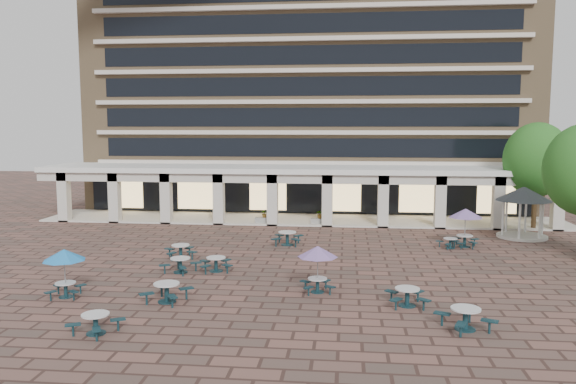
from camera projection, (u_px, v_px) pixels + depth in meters
name	position (u px, v px, depth m)	size (l,w,h in m)	color
ground	(281.00, 265.00, 31.05)	(120.00, 120.00, 0.00)	brown
apartment_building	(311.00, 75.00, 54.73)	(40.00, 15.50, 25.20)	#977955
retail_arcade	(302.00, 184.00, 45.32)	(42.00, 6.60, 4.40)	white
picnic_table_0	(167.00, 291.00, 24.44)	(2.17, 2.17, 0.85)	#13333A
picnic_table_1	(96.00, 322.00, 20.71)	(2.04, 2.04, 0.76)	#13333A
picnic_table_2	(466.00, 317.00, 21.12)	(2.30, 2.30, 0.84)	#13333A
picnic_table_3	(407.00, 295.00, 23.90)	(1.87, 1.87, 0.79)	#13333A
picnic_table_4	(64.00, 257.00, 24.97)	(1.89, 1.89, 2.18)	#13333A
picnic_table_5	(180.00, 264.00, 29.38)	(2.11, 2.11, 0.79)	#13333A
picnic_table_6	(318.00, 253.00, 25.72)	(1.87, 1.87, 2.16)	#13333A
picnic_table_8	(216.00, 263.00, 29.63)	(2.00, 2.00, 0.76)	#13333A
picnic_table_9	(181.00, 250.00, 32.58)	(2.17, 2.17, 0.79)	#13333A
picnic_table_11	(466.00, 215.00, 35.42)	(2.12, 2.12, 2.45)	#13333A
picnic_table_12	(287.00, 237.00, 36.20)	(2.02, 2.02, 0.87)	#13333A
picnic_table_13	(450.00, 242.00, 35.24)	(1.75, 1.75, 0.64)	#13333A
gazebo	(524.00, 200.00, 38.39)	(3.76, 3.76, 3.50)	beige
tree_east_c	(537.00, 160.00, 41.16)	(4.76, 4.76, 7.93)	#42311A
planter_left	(265.00, 218.00, 44.03)	(1.50, 0.72, 1.17)	gray
planter_right	(320.00, 218.00, 43.57)	(1.50, 0.78, 1.25)	gray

